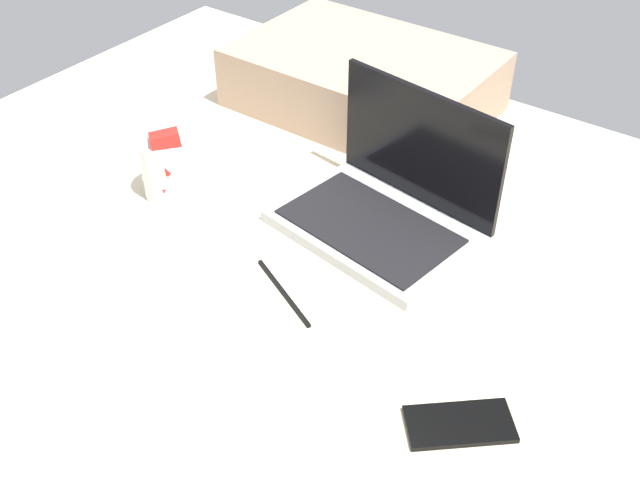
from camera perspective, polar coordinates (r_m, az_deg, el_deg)
name	(u,v)px	position (r cm, az deg, el deg)	size (l,w,h in cm)	color
bed_mattress	(318,302)	(129.20, -0.15, -4.77)	(180.00, 140.00, 18.00)	beige
laptop	(387,204)	(129.00, 5.14, 2.74)	(36.02, 27.59, 23.00)	#B7BABC
snack_cup	(167,166)	(138.26, -11.55, 5.56)	(9.00, 9.00, 13.45)	silver
cell_phone	(460,424)	(101.98, 10.56, -13.59)	(6.80, 14.00, 0.80)	black
pillow	(364,80)	(163.61, 3.33, 12.07)	(52.00, 36.00, 13.00)	tan
charger_cable	(285,293)	(117.43, -2.71, -4.04)	(17.00, 0.60, 0.60)	black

